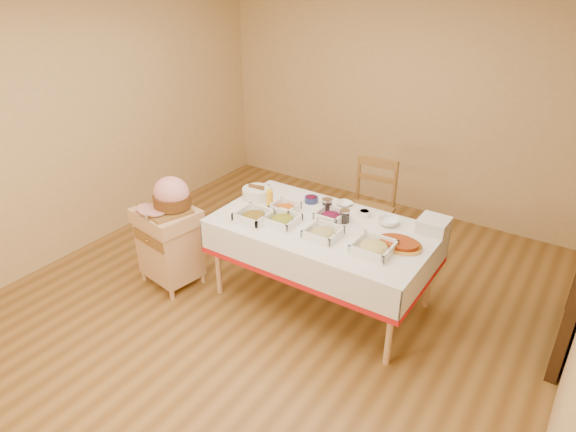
# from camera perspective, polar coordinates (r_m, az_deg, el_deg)

# --- Properties ---
(room_shell) EXTENTS (5.00, 5.00, 5.00)m
(room_shell) POSITION_cam_1_polar(r_m,az_deg,el_deg) (3.95, -1.79, 5.35)
(room_shell) COLOR olive
(room_shell) RESTS_ON ground
(dining_table) EXTENTS (1.82, 1.02, 0.76)m
(dining_table) POSITION_cam_1_polar(r_m,az_deg,el_deg) (4.35, 3.88, -2.84)
(dining_table) COLOR #E4B27D
(dining_table) RESTS_ON ground
(butcher_cart) EXTENTS (0.59, 0.52, 0.75)m
(butcher_cart) POSITION_cam_1_polar(r_m,az_deg,el_deg) (4.79, -13.06, -2.81)
(butcher_cart) COLOR #E4B27D
(butcher_cart) RESTS_ON ground
(dining_chair) EXTENTS (0.48, 0.46, 0.99)m
(dining_chair) POSITION_cam_1_polar(r_m,az_deg,el_deg) (5.14, 9.04, 0.86)
(dining_chair) COLOR olive
(dining_chair) RESTS_ON ground
(ham_on_board) EXTENTS (0.46, 0.44, 0.31)m
(ham_on_board) POSITION_cam_1_polar(r_m,az_deg,el_deg) (4.58, -12.92, 2.14)
(ham_on_board) COLOR olive
(ham_on_board) RESTS_ON butcher_cart
(serving_dish_a) EXTENTS (0.27, 0.27, 0.12)m
(serving_dish_a) POSITION_cam_1_polar(r_m,az_deg,el_deg) (4.32, -3.85, 0.00)
(serving_dish_a) COLOR white
(serving_dish_a) RESTS_ON dining_table
(serving_dish_b) EXTENTS (0.25, 0.25, 0.10)m
(serving_dish_b) POSITION_cam_1_polar(r_m,az_deg,el_deg) (4.27, -0.63, -0.40)
(serving_dish_b) COLOR white
(serving_dish_b) RESTS_ON dining_table
(serving_dish_c) EXTENTS (0.26, 0.26, 0.11)m
(serving_dish_c) POSITION_cam_1_polar(r_m,az_deg,el_deg) (4.08, 3.91, -1.87)
(serving_dish_c) COLOR white
(serving_dish_c) RESTS_ON dining_table
(serving_dish_d) EXTENTS (0.29, 0.29, 0.11)m
(serving_dish_d) POSITION_cam_1_polar(r_m,az_deg,el_deg) (3.93, 9.47, -3.43)
(serving_dish_d) COLOR white
(serving_dish_d) RESTS_ON dining_table
(serving_dish_e) EXTENTS (0.22, 0.21, 0.10)m
(serving_dish_e) POSITION_cam_1_polar(r_m,az_deg,el_deg) (4.46, -0.34, 0.93)
(serving_dish_e) COLOR white
(serving_dish_e) RESTS_ON dining_table
(serving_dish_f) EXTENTS (0.24, 0.22, 0.11)m
(serving_dish_f) POSITION_cam_1_polar(r_m,az_deg,el_deg) (4.34, 4.76, 0.03)
(serving_dish_f) COLOR white
(serving_dish_f) RESTS_ON dining_table
(small_bowl_left) EXTENTS (0.13, 0.13, 0.06)m
(small_bowl_left) POSITION_cam_1_polar(r_m,az_deg,el_deg) (4.84, -2.61, 3.10)
(small_bowl_left) COLOR white
(small_bowl_left) RESTS_ON dining_table
(small_bowl_mid) EXTENTS (0.12, 0.12, 0.05)m
(small_bowl_mid) POSITION_cam_1_polar(r_m,az_deg,el_deg) (4.63, 2.61, 1.88)
(small_bowl_mid) COLOR navy
(small_bowl_mid) RESTS_ON dining_table
(small_bowl_right) EXTENTS (0.10, 0.10, 0.05)m
(small_bowl_right) POSITION_cam_1_polar(r_m,az_deg,el_deg) (4.43, 8.49, 0.32)
(small_bowl_right) COLOR white
(small_bowl_right) RESTS_ON dining_table
(bowl_white_imported) EXTENTS (0.16, 0.16, 0.03)m
(bowl_white_imported) POSITION_cam_1_polar(r_m,az_deg,el_deg) (4.60, 6.30, 1.35)
(bowl_white_imported) COLOR white
(bowl_white_imported) RESTS_ON dining_table
(bowl_small_imported) EXTENTS (0.21, 0.21, 0.05)m
(bowl_small_imported) POSITION_cam_1_polar(r_m,az_deg,el_deg) (4.33, 11.12, -0.63)
(bowl_small_imported) COLOR white
(bowl_small_imported) RESTS_ON dining_table
(preserve_jar_left) EXTENTS (0.09, 0.09, 0.12)m
(preserve_jar_left) POSITION_cam_1_polar(r_m,az_deg,el_deg) (4.46, 4.37, 1.12)
(preserve_jar_left) COLOR silver
(preserve_jar_left) RESTS_ON dining_table
(preserve_jar_right) EXTENTS (0.09, 0.09, 0.11)m
(preserve_jar_right) POSITION_cam_1_polar(r_m,az_deg,el_deg) (4.30, 6.32, -0.08)
(preserve_jar_right) COLOR silver
(preserve_jar_right) RESTS_ON dining_table
(mustard_bottle) EXTENTS (0.06, 0.06, 0.19)m
(mustard_bottle) POSITION_cam_1_polar(r_m,az_deg,el_deg) (4.53, -2.05, 2.03)
(mustard_bottle) COLOR yellow
(mustard_bottle) RESTS_ON dining_table
(bread_basket) EXTENTS (0.26, 0.26, 0.11)m
(bread_basket) POSITION_cam_1_polar(r_m,az_deg,el_deg) (4.71, -3.51, 2.59)
(bread_basket) COLOR white
(bread_basket) RESTS_ON dining_table
(plate_stack) EXTENTS (0.23, 0.23, 0.11)m
(plate_stack) POSITION_cam_1_polar(r_m,az_deg,el_deg) (4.29, 15.89, -0.98)
(plate_stack) COLOR white
(plate_stack) RESTS_ON dining_table
(brass_platter) EXTENTS (0.36, 0.26, 0.05)m
(brass_platter) POSITION_cam_1_polar(r_m,az_deg,el_deg) (4.04, 12.22, -3.02)
(brass_platter) COLOR gold
(brass_platter) RESTS_ON dining_table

